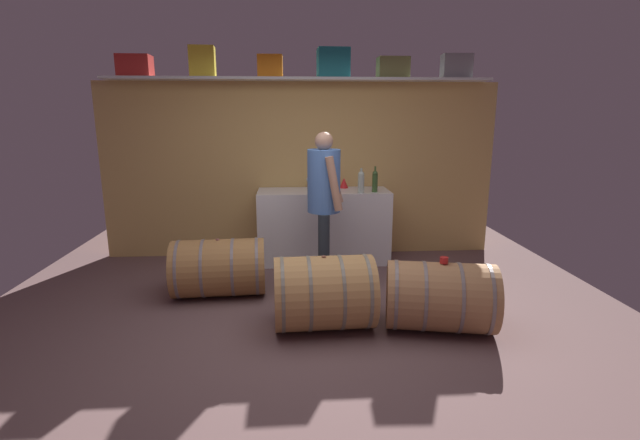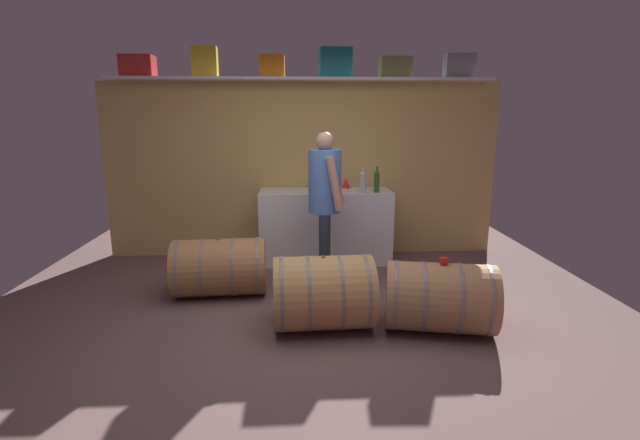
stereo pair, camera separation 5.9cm
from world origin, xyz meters
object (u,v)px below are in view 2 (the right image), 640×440
(toolcase_orange, at_px, (272,66))
(tasting_cup, at_px, (444,261))
(wine_bottle_clear, at_px, (363,182))
(red_funnel, at_px, (346,183))
(wine_barrel_flank, at_px, (220,267))
(wine_bottle_green, at_px, (377,181))
(wine_glass, at_px, (312,180))
(work_cabinet, at_px, (325,226))
(winemaker_pouring, at_px, (325,192))
(toolcase_grey, at_px, (459,66))
(toolcase_olive, at_px, (395,68))
(wine_barrel_near, at_px, (440,297))
(toolcase_red, at_px, (138,66))
(toolcase_teal, at_px, (335,63))
(wine_barrel_far, at_px, (323,293))
(toolcase_yellow, at_px, (205,62))

(toolcase_orange, distance_m, tasting_cup, 3.15)
(wine_bottle_clear, bearing_deg, red_funnel, 112.59)
(wine_bottle_clear, relative_size, wine_barrel_flank, 0.31)
(wine_bottle_green, bearing_deg, wine_glass, 155.25)
(work_cabinet, bearing_deg, winemaker_pouring, -93.49)
(tasting_cup, relative_size, winemaker_pouring, 0.04)
(toolcase_grey, height_order, red_funnel, toolcase_grey)
(wine_bottle_clear, bearing_deg, toolcase_olive, 43.40)
(wine_bottle_green, height_order, wine_barrel_flank, wine_bottle_green)
(wine_bottle_clear, distance_m, wine_barrel_near, 1.96)
(toolcase_red, height_order, wine_bottle_clear, toolcase_red)
(toolcase_teal, relative_size, wine_barrel_flank, 0.40)
(wine_barrel_flank, distance_m, winemaker_pouring, 1.33)
(toolcase_grey, distance_m, red_funnel, 1.96)
(work_cabinet, height_order, wine_bottle_green, wine_bottle_green)
(toolcase_orange, height_order, work_cabinet, toolcase_orange)
(toolcase_olive, distance_m, tasting_cup, 2.78)
(wine_barrel_far, relative_size, wine_barrel_flank, 0.91)
(tasting_cup, bearing_deg, toolcase_teal, 108.50)
(toolcase_grey, bearing_deg, toolcase_teal, -177.41)
(wine_glass, relative_size, wine_barrel_far, 0.17)
(toolcase_grey, bearing_deg, toolcase_yellow, -177.41)
(toolcase_red, relative_size, wine_barrel_far, 0.43)
(toolcase_red, height_order, toolcase_olive, same)
(toolcase_teal, height_order, wine_barrel_near, toolcase_teal)
(work_cabinet, distance_m, wine_barrel_flank, 1.57)
(toolcase_grey, relative_size, wine_barrel_flank, 0.37)
(wine_glass, height_order, red_funnel, wine_glass)
(toolcase_olive, bearing_deg, toolcase_red, 179.19)
(toolcase_red, height_order, work_cabinet, toolcase_red)
(toolcase_yellow, relative_size, red_funnel, 2.72)
(toolcase_grey, bearing_deg, toolcase_orange, -177.41)
(toolcase_olive, relative_size, wine_bottle_clear, 1.27)
(toolcase_orange, xyz_separation_m, wine_glass, (0.46, -0.01, -1.36))
(wine_barrel_flank, bearing_deg, toolcase_teal, 42.12)
(wine_bottle_green, relative_size, wine_barrel_flank, 0.33)
(toolcase_teal, bearing_deg, wine_glass, 179.34)
(toolcase_red, height_order, wine_barrel_near, toolcase_red)
(wine_bottle_clear, height_order, red_funnel, wine_bottle_clear)
(toolcase_red, distance_m, red_funnel, 2.82)
(toolcase_orange, bearing_deg, wine_barrel_flank, -110.86)
(wine_bottle_clear, xyz_separation_m, tasting_cup, (0.43, -1.78, -0.41))
(toolcase_grey, height_order, tasting_cup, toolcase_grey)
(work_cabinet, bearing_deg, wine_bottle_clear, -24.52)
(toolcase_red, xyz_separation_m, toolcase_teal, (2.31, 0.00, 0.05))
(toolcase_teal, relative_size, toolcase_olive, 1.01)
(toolcase_yellow, bearing_deg, toolcase_grey, -4.33)
(tasting_cup, bearing_deg, winemaker_pouring, 127.15)
(work_cabinet, height_order, wine_barrel_flank, work_cabinet)
(red_funnel, bearing_deg, wine_barrel_near, -75.16)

